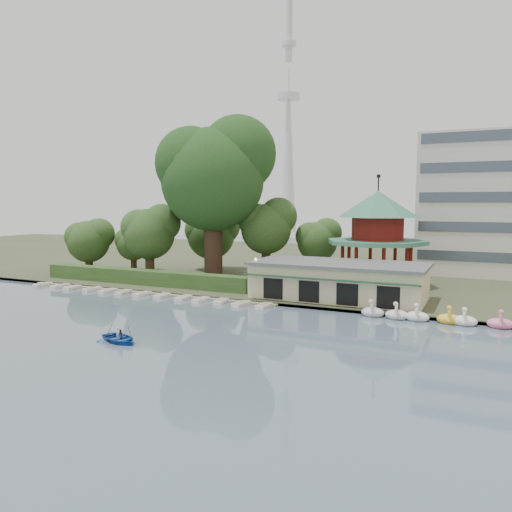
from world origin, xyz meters
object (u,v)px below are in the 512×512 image
Objects in this scene: pavilion at (377,229)px; rowboat_with_passengers at (119,335)px; big_tree at (215,171)px; dock at (146,292)px; boathouse at (339,280)px.

pavilion is 2.27× the size of rowboat_with_passengers.
big_tree is at bearing 105.16° from rowboat_with_passengers.
dock is 22.62m from boathouse.
rowboat_with_passengers is (7.78, -28.72, -14.28)m from big_tree.
pavilion is (2.00, 10.03, 5.11)m from boathouse.
boathouse is at bearing 12.24° from dock.
big_tree is 33.00m from rowboat_with_passengers.
big_tree is at bearing -169.71° from pavilion.
boathouse is (22.00, 4.77, 2.25)m from dock.
pavilion is at bearing 10.29° from big_tree.
boathouse reaches higher than dock.
pavilion reaches higher than boathouse.
pavilion is 22.39m from big_tree.
boathouse is 11.43m from pavilion.
dock is 1.56× the size of big_tree.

